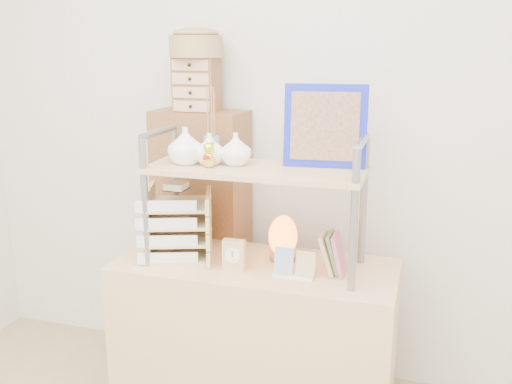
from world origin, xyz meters
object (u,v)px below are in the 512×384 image
at_px(letter_tray, 178,227).
at_px(salt_lamp, 283,238).
at_px(desk, 255,342).
at_px(cabinet, 203,243).

height_order(letter_tray, salt_lamp, letter_tray).
bearing_deg(desk, salt_lamp, 37.44).
distance_m(desk, letter_tray, 0.62).
height_order(cabinet, salt_lamp, cabinet).
height_order(desk, letter_tray, letter_tray).
distance_m(desk, cabinet, 0.62).
distance_m(letter_tray, salt_lamp, 0.46).
xyz_separation_m(desk, cabinet, (-0.40, 0.37, 0.30)).
bearing_deg(cabinet, letter_tray, -78.83).
height_order(desk, salt_lamp, salt_lamp).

